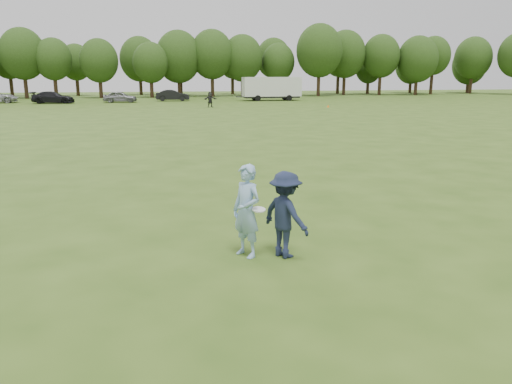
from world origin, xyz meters
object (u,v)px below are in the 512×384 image
player_far_d (210,100)px  car_e (120,97)px  car_f (173,95)px  car_d (53,97)px  defender (285,215)px  field_cone (328,106)px  thrower (247,211)px  cargo_trailer (272,88)px

player_far_d → car_e: 15.75m
car_e → player_far_d: bearing=-133.0°
player_far_d → car_f: player_far_d is taller
car_d → car_e: 8.14m
defender → field_cone: defender is taller
defender → field_cone: bearing=-51.3°
car_d → field_cone: (31.31, -14.11, -0.59)m
thrower → car_e: size_ratio=0.44×
cargo_trailer → thrower: bearing=-103.7°
field_cone → cargo_trailer: cargo_trailer is taller
car_d → cargo_trailer: 28.53m
thrower → car_f: 60.89m
defender → field_cone: 47.03m
car_e → cargo_trailer: size_ratio=0.47×
thrower → player_far_d: (4.48, 46.64, -0.09)m
defender → field_cone: (16.52, 44.02, -0.72)m
thrower → player_far_d: 46.86m
car_d → cargo_trailer: bearing=-82.7°
car_e → field_cone: (23.19, -14.64, -0.57)m
thrower → field_cone: 47.13m
car_f → field_cone: size_ratio=15.17×
defender → cargo_trailer: bearing=-43.7°
player_far_d → car_e: (-10.40, 11.83, -0.12)m
car_e → field_cone: car_e is taller
defender → car_f: bearing=-30.9°
car_d → field_cone: car_d is taller
thrower → defender: bearing=42.9°
car_e → cargo_trailer: bearing=-82.0°
thrower → car_f: bearing=145.9°
car_f → cargo_trailer: size_ratio=0.51×
player_far_d → cargo_trailer: size_ratio=0.19×
thrower → car_e: (-5.91, 58.47, -0.21)m
car_d → car_f: 15.22m
player_far_d → defender: bearing=-108.0°
defender → car_d: 59.99m
car_d → player_far_d: bearing=-116.9°
car_e → cargo_trailer: (20.36, 0.85, 1.05)m
cargo_trailer → field_cone: bearing=-79.7°
thrower → car_e: thrower is taller
defender → car_e: (-6.66, 58.66, -0.15)m
player_far_d → field_cone: size_ratio=5.65×
defender → car_d: defender is taller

